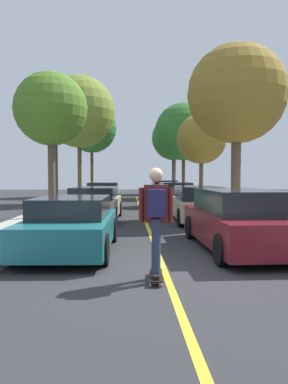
# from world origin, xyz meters

# --- Properties ---
(ground) EXTENTS (80.00, 80.00, 0.00)m
(ground) POSITION_xyz_m (0.00, 0.00, 0.00)
(ground) COLOR #2D2D30
(center_line) EXTENTS (0.12, 39.20, 0.01)m
(center_line) POSITION_xyz_m (0.00, 4.00, 0.00)
(center_line) COLOR gold
(center_line) RESTS_ON ground
(parked_car_left_nearest) EXTENTS (2.00, 4.11, 1.27)m
(parked_car_left_nearest) POSITION_xyz_m (-1.98, 1.91, 0.62)
(parked_car_left_nearest) COLOR #196066
(parked_car_left_nearest) RESTS_ON ground
(parked_car_left_near) EXTENTS (2.05, 4.41, 1.32)m
(parked_car_left_near) POSITION_xyz_m (-1.98, 7.97, 0.66)
(parked_car_left_near) COLOR #BCAD89
(parked_car_left_near) RESTS_ON ground
(parked_car_left_far) EXTENTS (1.83, 4.70, 1.39)m
(parked_car_left_far) POSITION_xyz_m (-1.98, 13.44, 0.68)
(parked_car_left_far) COLOR #1E5B33
(parked_car_left_far) RESTS_ON ground
(parked_car_right_nearest) EXTENTS (2.03, 4.62, 1.43)m
(parked_car_right_nearest) POSITION_xyz_m (1.98, 2.03, 0.70)
(parked_car_right_nearest) COLOR maroon
(parked_car_right_nearest) RESTS_ON ground
(parked_car_right_near) EXTENTS (1.91, 4.59, 1.36)m
(parked_car_right_near) POSITION_xyz_m (1.98, 7.54, 0.67)
(parked_car_right_near) COLOR #BCAD89
(parked_car_right_near) RESTS_ON ground
(parked_car_right_far) EXTENTS (1.90, 4.34, 1.37)m
(parked_car_right_far) POSITION_xyz_m (1.98, 14.27, 0.67)
(parked_car_right_far) COLOR navy
(parked_car_right_far) RESTS_ON ground
(parked_car_right_farthest) EXTENTS (2.03, 4.47, 1.39)m
(parked_car_right_farthest) POSITION_xyz_m (1.98, 20.93, 0.68)
(parked_car_right_farthest) COLOR #1E5B33
(parked_car_right_farthest) RESTS_ON ground
(street_tree_left_nearest) EXTENTS (2.84, 2.84, 5.62)m
(street_tree_left_nearest) POSITION_xyz_m (-3.65, 7.97, 4.32)
(street_tree_left_nearest) COLOR brown
(street_tree_left_nearest) RESTS_ON sidewalk_left
(street_tree_left_near) EXTENTS (4.39, 4.39, 7.72)m
(street_tree_left_near) POSITION_xyz_m (-3.65, 16.51, 5.65)
(street_tree_left_near) COLOR brown
(street_tree_left_near) RESTS_ON sidewalk_left
(street_tree_left_far) EXTENTS (4.09, 4.09, 7.56)m
(street_tree_left_far) POSITION_xyz_m (-3.65, 24.39, 5.65)
(street_tree_left_far) COLOR #4C3823
(street_tree_left_far) RESTS_ON sidewalk_left
(street_tree_right_nearest) EXTENTS (3.94, 3.94, 6.84)m
(street_tree_right_nearest) POSITION_xyz_m (3.65, 8.11, 4.99)
(street_tree_right_nearest) COLOR brown
(street_tree_right_nearest) RESTS_ON sidewalk_right
(street_tree_right_near) EXTENTS (2.95, 2.95, 5.25)m
(street_tree_right_near) POSITION_xyz_m (3.65, 15.25, 3.90)
(street_tree_right_near) COLOR brown
(street_tree_right_near) RESTS_ON sidewalk_right
(street_tree_right_far) EXTENTS (4.48, 4.48, 7.26)m
(street_tree_right_far) POSITION_xyz_m (3.65, 22.38, 5.15)
(street_tree_right_far) COLOR #4C3823
(street_tree_right_far) RESTS_ON sidewalk_right
(street_tree_right_farthest) EXTENTS (4.16, 4.16, 7.20)m
(street_tree_right_farthest) POSITION_xyz_m (3.65, 28.57, 5.24)
(street_tree_right_farthest) COLOR brown
(street_tree_right_farthest) RESTS_ON sidewalk_right
(fire_hydrant) EXTENTS (0.20, 0.20, 0.70)m
(fire_hydrant) POSITION_xyz_m (-3.48, 6.57, 0.49)
(fire_hydrant) COLOR #B2140F
(fire_hydrant) RESTS_ON sidewalk_left
(streetlamp) EXTENTS (0.36, 0.24, 5.76)m
(streetlamp) POSITION_xyz_m (-3.73, 9.44, 3.43)
(streetlamp) COLOR #38383D
(streetlamp) RESTS_ON sidewalk_left
(skateboard) EXTENTS (0.27, 0.85, 0.10)m
(skateboard) POSITION_xyz_m (-0.21, -0.56, 0.09)
(skateboard) COLOR black
(skateboard) RESTS_ON ground
(skateboarder) EXTENTS (0.58, 0.71, 1.80)m
(skateboarder) POSITION_xyz_m (-0.21, -0.59, 1.13)
(skateboarder) COLOR black
(skateboarder) RESTS_ON skateboard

